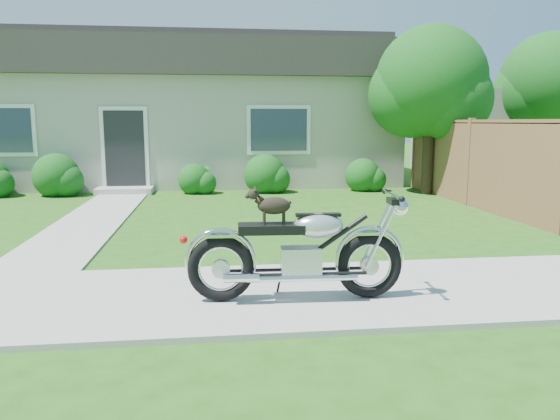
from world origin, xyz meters
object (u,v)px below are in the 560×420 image
object	(u,v)px
potted_plant_left	(53,180)
motorcycle_with_dog	(301,251)
house	(187,111)
tree_near	(436,86)
potted_plant_right	(203,179)
fence	(470,162)
tree_far	(554,86)

from	to	relation	value
potted_plant_left	motorcycle_with_dog	distance (m)	10.05
house	motorcycle_with_dog	distance (m)	12.49
house	tree_near	distance (m)	7.66
potted_plant_right	motorcycle_with_dog	bearing A→B (deg)	-83.04
house	potted_plant_right	bearing A→B (deg)	-81.74
fence	motorcycle_with_dog	size ratio (longest dim) A/B	2.98
tree_near	tree_far	bearing A→B (deg)	27.06
house	motorcycle_with_dog	size ratio (longest dim) A/B	5.67
house	tree_far	size ratio (longest dim) A/B	2.82
house	motorcycle_with_dog	world-z (taller)	house
house	fence	xyz separation A→B (m)	(6.30, -6.24, -1.22)
tree_near	motorcycle_with_dog	bearing A→B (deg)	-120.63
fence	potted_plant_right	size ratio (longest dim) A/B	9.41
fence	motorcycle_with_dog	bearing A→B (deg)	-128.04
potted_plant_left	motorcycle_with_dog	xyz separation A→B (m)	(4.77, -8.84, 0.16)
potted_plant_right	motorcycle_with_dog	distance (m)	8.90
fence	potted_plant_left	distance (m)	9.92
potted_plant_left	motorcycle_with_dog	bearing A→B (deg)	-61.62
house	tree_near	bearing A→B (deg)	-35.23
tree_near	tree_far	world-z (taller)	tree_far
tree_far	potted_plant_left	size ratio (longest dim) A/B	5.86
tree_far	motorcycle_with_dog	size ratio (longest dim) A/B	2.01
house	potted_plant_right	xyz separation A→B (m)	(0.50, -3.44, -1.81)
house	potted_plant_right	size ratio (longest dim) A/B	17.91
house	potted_plant_right	world-z (taller)	house
fence	tree_near	size ratio (longest dim) A/B	1.59
fence	tree_near	world-z (taller)	tree_near
tree_near	tree_far	distance (m)	5.28
potted_plant_left	house	bearing A→B (deg)	47.15
fence	tree_near	xyz separation A→B (m)	(-0.06, 1.84, 1.73)
tree_near	potted_plant_right	bearing A→B (deg)	170.49
potted_plant_left	potted_plant_right	size ratio (longest dim) A/B	1.08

